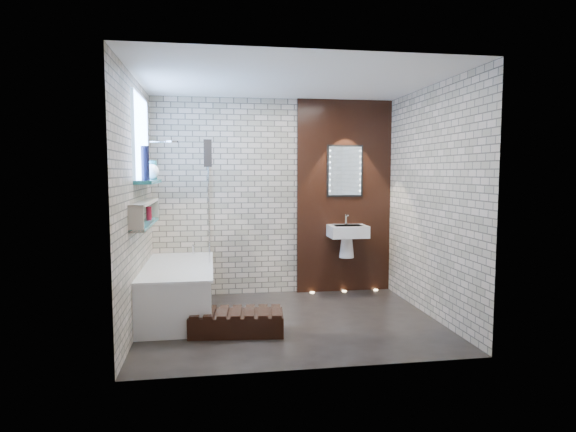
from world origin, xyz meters
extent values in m
plane|color=black|center=(0.00, 0.00, 0.00)|extent=(3.20, 3.20, 0.00)
cube|color=#9C947C|center=(0.00, 1.30, 1.30)|extent=(3.20, 0.04, 2.60)
cube|color=#9C947C|center=(0.00, -1.30, 1.30)|extent=(3.20, 0.04, 2.60)
cube|color=#9C947C|center=(-1.60, 0.00, 1.30)|extent=(0.04, 2.60, 2.60)
cube|color=#9C947C|center=(1.60, 0.00, 1.30)|extent=(0.04, 2.60, 2.60)
plane|color=white|center=(0.00, 0.00, 2.60)|extent=(3.20, 3.20, 0.00)
cube|color=black|center=(0.95, 1.27, 1.30)|extent=(1.30, 0.06, 2.60)
cube|color=#7FADE0|center=(-1.59, 0.35, 2.00)|extent=(0.03, 1.00, 0.90)
cube|color=teal|center=(-1.51, 0.35, 1.53)|extent=(0.18, 1.00, 0.04)
cube|color=teal|center=(-1.53, 0.15, 1.08)|extent=(0.14, 1.30, 0.03)
cube|color=#B2A899|center=(-1.53, 0.15, 1.32)|extent=(0.14, 1.30, 0.03)
cube|color=#B2A899|center=(-1.53, -0.48, 1.20)|extent=(0.14, 0.03, 0.26)
cube|color=#B2A899|center=(-1.53, 0.79, 1.20)|extent=(0.14, 0.03, 0.26)
cube|color=white|center=(-1.23, 0.45, 0.28)|extent=(0.75, 1.70, 0.55)
cube|color=white|center=(-1.23, 0.45, 0.57)|extent=(0.79, 1.74, 0.03)
cylinder|color=silver|center=(-1.08, 1.18, 0.64)|extent=(0.04, 0.04, 0.12)
cube|color=white|center=(-0.87, 0.89, 1.28)|extent=(0.01, 0.78, 1.40)
cube|color=black|center=(-0.87, 0.60, 1.85)|extent=(0.09, 0.24, 0.31)
cylinder|color=silver|center=(-1.30, 0.95, 2.00)|extent=(0.18, 0.18, 0.02)
cube|color=white|center=(0.95, 1.06, 0.85)|extent=(0.50, 0.36, 0.16)
cone|color=white|center=(0.95, 1.11, 0.63)|extent=(0.20, 0.20, 0.28)
cylinder|color=silver|center=(0.95, 1.16, 1.00)|extent=(0.03, 0.03, 0.14)
cube|color=black|center=(0.95, 1.24, 1.65)|extent=(0.50, 0.02, 0.70)
cube|color=silver|center=(0.95, 1.23, 1.65)|extent=(0.45, 0.01, 0.65)
cube|color=black|center=(-0.60, -0.30, 0.10)|extent=(0.98, 0.51, 0.21)
cylinder|color=maroon|center=(-1.53, -0.18, 1.16)|extent=(0.05, 0.05, 0.13)
cylinder|color=maroon|center=(-1.53, 0.45, 1.18)|extent=(0.06, 0.06, 0.15)
sphere|color=white|center=(-1.50, 0.51, 1.64)|extent=(0.18, 0.18, 0.18)
cylinder|color=#131635|center=(-1.50, 0.02, 1.73)|extent=(0.08, 0.08, 0.35)
cylinder|color=teal|center=(-1.50, 0.57, 1.66)|extent=(0.11, 0.11, 0.21)
cylinder|color=#FFD899|center=(0.50, 1.20, 0.01)|extent=(0.06, 0.06, 0.01)
cylinder|color=#FFD899|center=(0.95, 1.20, 0.01)|extent=(0.06, 0.06, 0.01)
cylinder|color=#FFD899|center=(1.40, 1.20, 0.01)|extent=(0.06, 0.06, 0.01)
camera|label=1|loc=(-0.83, -5.11, 1.64)|focal=30.14mm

